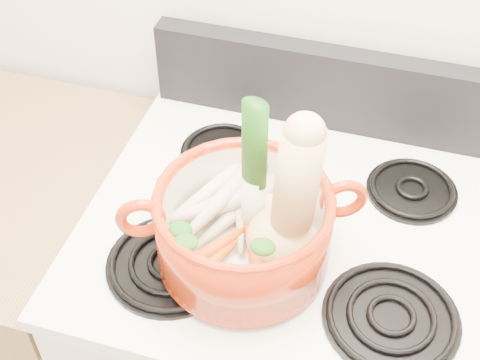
% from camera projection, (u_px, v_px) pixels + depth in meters
% --- Properties ---
extents(cooktop, '(0.78, 0.67, 0.03)m').
position_uv_depth(cooktop, '(298.00, 229.00, 1.24)').
color(cooktop, silver).
rests_on(cooktop, stove_body).
extents(control_backsplash, '(0.76, 0.05, 0.18)m').
position_uv_depth(control_backsplash, '(334.00, 89.00, 1.37)').
color(control_backsplash, black).
rests_on(control_backsplash, cooktop).
extents(burner_front_left, '(0.22, 0.22, 0.02)m').
position_uv_depth(burner_front_left, '(170.00, 263.00, 1.15)').
color(burner_front_left, black).
rests_on(burner_front_left, cooktop).
extents(burner_front_right, '(0.22, 0.22, 0.02)m').
position_uv_depth(burner_front_right, '(391.00, 316.00, 1.07)').
color(burner_front_right, black).
rests_on(burner_front_right, cooktop).
extents(burner_back_left, '(0.17, 0.17, 0.02)m').
position_uv_depth(burner_back_left, '(223.00, 151.00, 1.35)').
color(burner_back_left, black).
rests_on(burner_back_left, cooktop).
extents(burner_back_right, '(0.17, 0.17, 0.02)m').
position_uv_depth(burner_back_right, '(412.00, 189.00, 1.28)').
color(burner_back_right, black).
rests_on(burner_back_right, cooktop).
extents(dutch_oven, '(0.38, 0.38, 0.14)m').
position_uv_depth(dutch_oven, '(243.00, 228.00, 1.10)').
color(dutch_oven, '#A12509').
rests_on(dutch_oven, burner_front_left).
extents(pot_handle_left, '(0.08, 0.05, 0.08)m').
position_uv_depth(pot_handle_left, '(141.00, 218.00, 1.05)').
color(pot_handle_left, '#A12509').
rests_on(pot_handle_left, dutch_oven).
extents(pot_handle_right, '(0.08, 0.05, 0.08)m').
position_uv_depth(pot_handle_right, '(344.00, 199.00, 1.08)').
color(pot_handle_right, '#A12509').
rests_on(pot_handle_right, dutch_oven).
extents(squash, '(0.14, 0.13, 0.29)m').
position_uv_depth(squash, '(283.00, 199.00, 1.01)').
color(squash, '#D9B46F').
rests_on(squash, dutch_oven).
extents(leek, '(0.06, 0.06, 0.29)m').
position_uv_depth(leek, '(254.00, 172.00, 1.05)').
color(leek, silver).
rests_on(leek, dutch_oven).
extents(ginger, '(0.09, 0.07, 0.05)m').
position_uv_depth(ginger, '(278.00, 211.00, 1.15)').
color(ginger, '#D4BD82').
rests_on(ginger, dutch_oven).
extents(parsnip_0, '(0.15, 0.22, 0.06)m').
position_uv_depth(parsnip_0, '(231.00, 215.00, 1.15)').
color(parsnip_0, '#EFE8C2').
rests_on(parsnip_0, dutch_oven).
extents(parsnip_1, '(0.06, 0.18, 0.05)m').
position_uv_depth(parsnip_1, '(203.00, 210.00, 1.15)').
color(parsnip_1, beige).
rests_on(parsnip_1, dutch_oven).
extents(parsnip_2, '(0.09, 0.19, 0.06)m').
position_uv_depth(parsnip_2, '(242.00, 205.00, 1.15)').
color(parsnip_2, beige).
rests_on(parsnip_2, dutch_oven).
extents(parsnip_3, '(0.18, 0.13, 0.06)m').
position_uv_depth(parsnip_3, '(200.00, 209.00, 1.14)').
color(parsnip_3, beige).
rests_on(parsnip_3, dutch_oven).
extents(parsnip_4, '(0.15, 0.19, 0.06)m').
position_uv_depth(parsnip_4, '(207.00, 191.00, 1.16)').
color(parsnip_4, '#EEE5C1').
rests_on(parsnip_4, dutch_oven).
extents(parsnip_5, '(0.14, 0.24, 0.07)m').
position_uv_depth(parsnip_5, '(218.00, 202.00, 1.13)').
color(parsnip_5, beige).
rests_on(parsnip_5, dutch_oven).
extents(carrot_0, '(0.09, 0.15, 0.04)m').
position_uv_depth(carrot_0, '(215.00, 261.00, 1.09)').
color(carrot_0, '#D7500A').
rests_on(carrot_0, dutch_oven).
extents(carrot_1, '(0.10, 0.13, 0.04)m').
position_uv_depth(carrot_1, '(219.00, 246.00, 1.10)').
color(carrot_1, '#C8440A').
rests_on(carrot_1, dutch_oven).
extents(carrot_2, '(0.10, 0.16, 0.04)m').
position_uv_depth(carrot_2, '(252.00, 241.00, 1.09)').
color(carrot_2, '#D6470A').
rests_on(carrot_2, dutch_oven).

